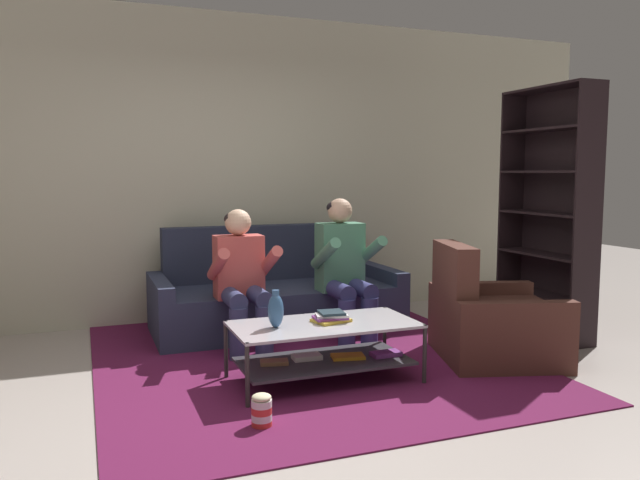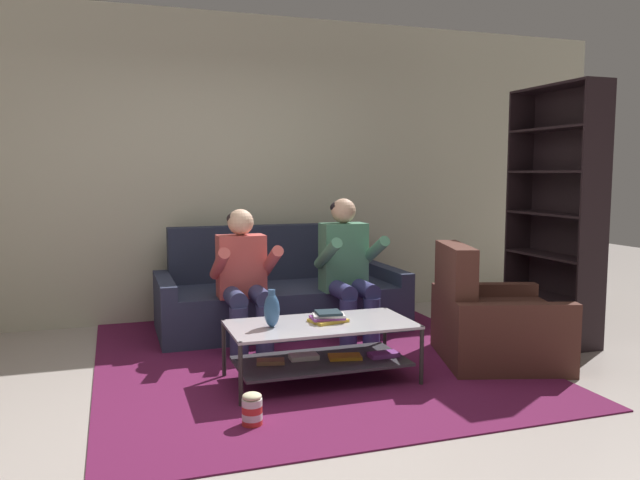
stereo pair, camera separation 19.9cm
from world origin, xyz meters
name	(u,v)px [view 1 (the left image)]	position (x,y,z in m)	size (l,w,h in m)	color
ground	(295,403)	(0.00, 0.00, 0.00)	(16.80, 16.80, 0.00)	#B6A9A2
back_partition	(212,168)	(0.00, 2.46, 1.45)	(8.40, 0.12, 2.90)	beige
couch	(275,297)	(0.43, 1.82, 0.29)	(2.17, 0.94, 0.91)	#2D334D
person_seated_left	(242,274)	(-0.01, 1.25, 0.60)	(0.50, 0.58, 1.11)	navy
person_seated_right	(345,264)	(0.87, 1.26, 0.64)	(0.50, 0.58, 1.19)	navy
coffee_table	(325,343)	(0.32, 0.30, 0.26)	(1.23, 0.61, 0.40)	#BBB7BF
area_rug	(302,355)	(0.37, 0.93, 0.01)	(3.03, 3.45, 0.01)	#5F173F
vase	(276,310)	(-0.03, 0.30, 0.52)	(0.10, 0.10, 0.25)	#325783
book_stack	(331,317)	(0.37, 0.32, 0.43)	(0.27, 0.23, 0.07)	gold
bookshelf	(547,228)	(2.58, 0.80, 0.93)	(0.28, 0.95, 2.12)	black
armchair	(491,323)	(1.67, 0.32, 0.28)	(1.05, 1.09, 0.88)	#512D24
popcorn_tub	(262,410)	(-0.29, -0.29, 0.10)	(0.11, 0.11, 0.19)	red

